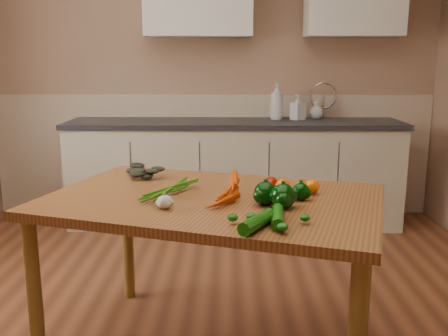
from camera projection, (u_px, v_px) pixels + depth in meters
name	position (u px, v px, depth m)	size (l,w,h in m)	color
room	(194.00, 97.00, 2.21)	(4.04, 5.04, 2.64)	brown
counter_run	(235.00, 171.00, 4.35)	(2.84, 0.64, 1.14)	#B4B096
table	(213.00, 215.00, 2.29)	(1.71, 1.36, 0.80)	brown
soap_bottle_a	(277.00, 101.00, 4.32)	(0.12, 0.12, 0.31)	silver
soap_bottle_b	(298.00, 107.00, 4.30)	(0.10, 0.10, 0.22)	silver
soap_bottle_c	(316.00, 110.00, 4.38)	(0.12, 0.12, 0.15)	silver
carrot_bunch	(210.00, 190.00, 2.24)	(0.28, 0.21, 0.07)	#C33B04
leafy_greens	(144.00, 168.00, 2.63)	(0.21, 0.19, 0.11)	black
garlic_bulb	(165.00, 202.00, 2.08)	(0.07, 0.07, 0.06)	beige
pepper_a	(265.00, 193.00, 2.14)	(0.10, 0.10, 0.10)	black
pepper_b	(301.00, 192.00, 2.21)	(0.08, 0.08, 0.08)	black
pepper_c	(283.00, 196.00, 2.08)	(0.10, 0.10, 0.10)	black
tomato_a	(270.00, 184.00, 2.37)	(0.07, 0.07, 0.07)	#850E02
tomato_b	(283.00, 186.00, 2.33)	(0.07, 0.07, 0.07)	#DE5F05
tomato_c	(311.00, 187.00, 2.31)	(0.08, 0.08, 0.07)	#DE5F05
zucchini_a	(278.00, 217.00, 1.90)	(0.05, 0.05, 0.21)	#0E4907
zucchini_b	(257.00, 222.00, 1.83)	(0.05, 0.05, 0.21)	#0E4907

